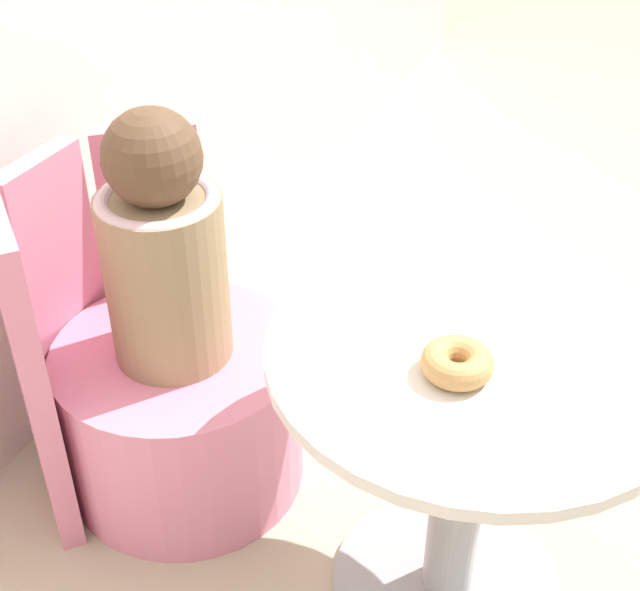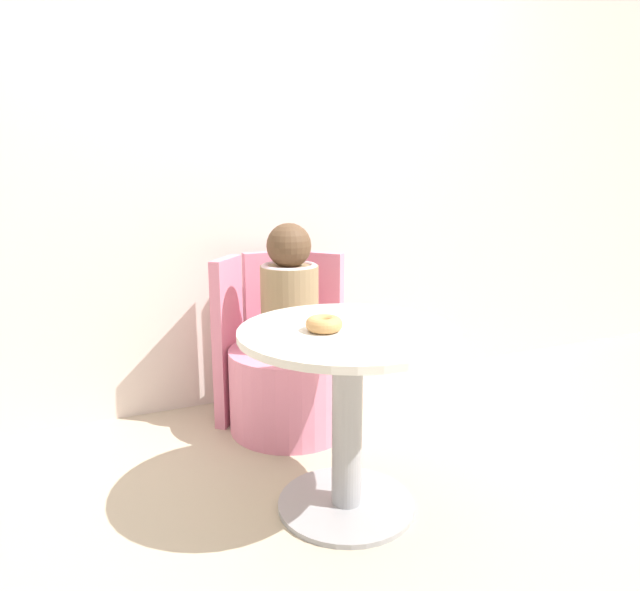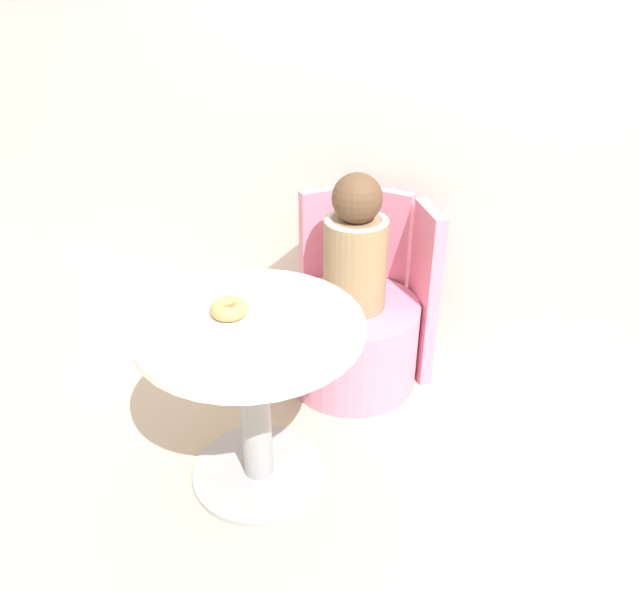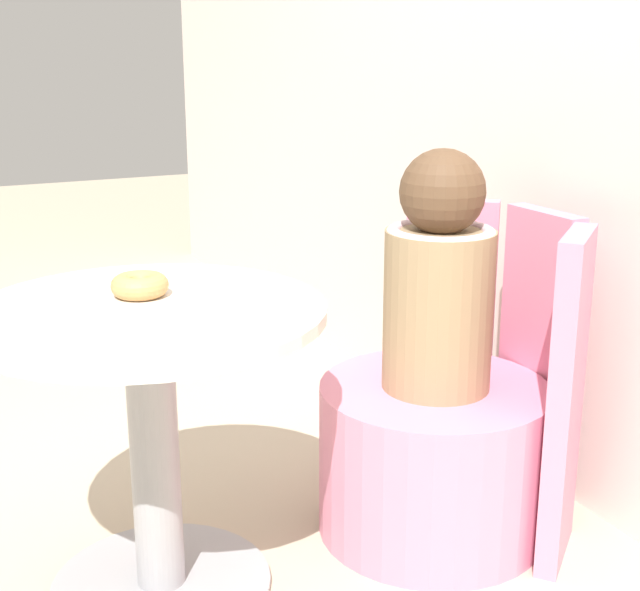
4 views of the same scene
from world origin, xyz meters
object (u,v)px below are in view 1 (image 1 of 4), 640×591
Objects in this scene: child_figure at (163,249)px; donut at (457,363)px; tub_chair at (183,413)px; round_table at (465,435)px.

child_figure is 0.66m from donut.
donut is at bearing -101.26° from tub_chair.
round_table is at bearing -7.05° from donut.
child_figure is 4.65× the size of donut.
donut is (-0.08, 0.01, 0.22)m from round_table.
round_table is 0.68m from child_figure.
round_table is at bearing -94.23° from child_figure.
child_figure reaches higher than tub_chair.
child_figure is (0.05, 0.65, 0.19)m from round_table.
child_figure is at bearing 89.10° from tub_chair.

